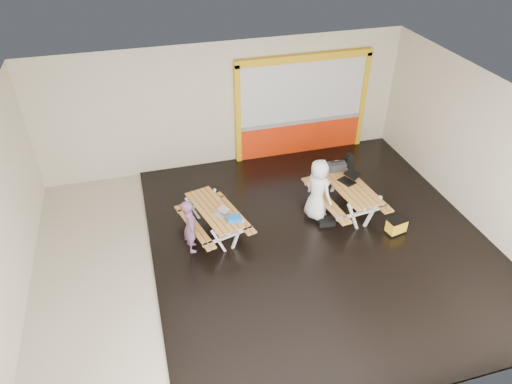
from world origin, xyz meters
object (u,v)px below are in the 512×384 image
object	(u,v)px
person_right	(318,190)
toolbox	(336,167)
backpack	(349,161)
picnic_table_right	(346,190)
fluke_bag	(396,226)
laptop_right	(349,179)
picnic_table_left	(214,215)
laptop_left	(221,213)
dark_case	(326,221)
person_left	(190,226)
blue_pouch	(234,218)

from	to	relation	value
person_right	toolbox	size ratio (longest dim) A/B	3.25
person_right	backpack	world-z (taller)	person_right
picnic_table_right	fluke_bag	size ratio (longest dim) A/B	4.40
person_right	laptop_right	size ratio (longest dim) A/B	2.77
toolbox	fluke_bag	bearing A→B (deg)	-66.05
picnic_table_left	laptop_left	bearing A→B (deg)	-61.01
laptop_left	laptop_right	distance (m)	3.25
picnic_table_left	dark_case	bearing A→B (deg)	-8.68
backpack	dark_case	distance (m)	1.96
picnic_table_left	dark_case	distance (m)	2.69
person_left	picnic_table_left	bearing A→B (deg)	-48.36
picnic_table_left	laptop_left	distance (m)	0.34
picnic_table_left	fluke_bag	xyz separation A→B (m)	(4.05, -1.14, -0.32)
person_right	blue_pouch	distance (m)	2.17
laptop_left	dark_case	world-z (taller)	laptop_left
picnic_table_right	toolbox	size ratio (longest dim) A/B	4.59
person_left	toolbox	bearing A→B (deg)	-70.73
person_left	laptop_right	bearing A→B (deg)	-78.41
toolbox	backpack	distance (m)	0.69
person_right	laptop_right	distance (m)	0.90
person_left	laptop_left	world-z (taller)	person_left
laptop_right	dark_case	distance (m)	1.17
laptop_left	toolbox	bearing A→B (deg)	15.70
person_left	backpack	bearing A→B (deg)	-67.91
picnic_table_right	blue_pouch	world-z (taller)	picnic_table_right
dark_case	fluke_bag	world-z (taller)	fluke_bag
toolbox	dark_case	distance (m)	1.46
picnic_table_right	backpack	bearing A→B (deg)	62.55
fluke_bag	laptop_left	bearing A→B (deg)	167.05
laptop_right	toolbox	size ratio (longest dim) A/B	1.17
picnic_table_right	toolbox	bearing A→B (deg)	91.46
picnic_table_left	person_left	world-z (taller)	person_left
laptop_left	dark_case	distance (m)	2.58
picnic_table_left	laptop_right	distance (m)	3.37
laptop_right	person_right	bearing A→B (deg)	-167.15
picnic_table_left	person_right	world-z (taller)	person_right
picnic_table_left	laptop_left	xyz separation A→B (m)	(0.13, -0.23, 0.21)
picnic_table_right	toolbox	world-z (taller)	toolbox
picnic_table_right	laptop_left	size ratio (longest dim) A/B	5.53
person_left	laptop_left	distance (m)	0.78
laptop_right	dark_case	xyz separation A→B (m)	(-0.73, -0.52, -0.76)
blue_pouch	toolbox	xyz separation A→B (m)	(2.91, 1.15, 0.15)
picnic_table_left	blue_pouch	world-z (taller)	blue_pouch
toolbox	laptop_left	bearing A→B (deg)	-164.30
picnic_table_right	person_left	distance (m)	3.92
laptop_left	dark_case	xyz separation A→B (m)	(2.49, -0.17, -0.65)
picnic_table_right	fluke_bag	bearing A→B (deg)	-56.43
person_left	blue_pouch	xyz separation A→B (m)	(0.96, -0.02, 0.01)
blue_pouch	toolbox	bearing A→B (deg)	21.62
dark_case	laptop_left	bearing A→B (deg)	176.20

